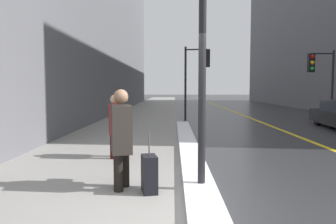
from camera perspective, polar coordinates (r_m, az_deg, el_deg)
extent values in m
plane|color=#2D2D30|center=(4.53, 4.46, -17.18)|extent=(160.00, 160.00, 0.00)
cube|color=gray|center=(19.36, -4.22, -0.71)|extent=(4.00, 80.00, 0.01)
cube|color=gold|center=(19.75, 13.39, -0.73)|extent=(0.16, 80.00, 0.00)
cube|color=white|center=(9.39, 3.50, -5.57)|extent=(0.52, 11.52, 0.12)
cylinder|color=black|center=(5.33, 6.04, 15.96)|extent=(0.12, 0.12, 5.48)
cylinder|color=black|center=(16.99, 3.05, 4.96)|extent=(0.11, 0.11, 3.77)
cylinder|color=black|center=(17.05, 4.95, 10.80)|extent=(1.10, 0.23, 0.07)
cube|color=black|center=(16.98, 6.82, 9.29)|extent=(0.33, 0.24, 0.90)
sphere|color=red|center=(17.12, 6.84, 10.21)|extent=(0.19, 0.19, 0.19)
sphere|color=orange|center=(17.09, 6.83, 9.25)|extent=(0.19, 0.19, 0.19)
sphere|color=green|center=(17.07, 6.82, 8.29)|extent=(0.19, 0.19, 0.19)
cylinder|color=black|center=(17.83, 26.71, 4.00)|extent=(0.11, 0.11, 3.47)
cylinder|color=black|center=(17.64, 25.32, 9.20)|extent=(1.10, 0.16, 0.07)
cube|color=black|center=(17.34, 23.67, 7.85)|extent=(0.32, 0.22, 0.90)
sphere|color=red|center=(17.26, 23.88, 8.82)|extent=(0.19, 0.19, 0.19)
sphere|color=orange|center=(17.23, 23.86, 7.86)|extent=(0.19, 0.19, 0.19)
sphere|color=green|center=(17.22, 23.83, 6.91)|extent=(0.19, 0.19, 0.19)
cylinder|color=black|center=(5.54, -7.55, -8.51)|extent=(0.15, 0.15, 0.87)
cylinder|color=black|center=(5.30, -8.64, -9.10)|extent=(0.15, 0.15, 0.87)
cube|color=#2D2823|center=(5.32, -8.15, -2.94)|extent=(0.42, 0.59, 0.77)
sphere|color=#8C664C|center=(5.28, -8.20, 2.66)|extent=(0.24, 0.24, 0.24)
cube|color=black|center=(5.70, -8.40, -4.13)|extent=(0.15, 0.24, 0.28)
cylinder|color=#340C0C|center=(7.94, -8.76, -4.92)|extent=(0.14, 0.14, 0.80)
cylinder|color=#340C0C|center=(7.72, -9.55, -5.19)|extent=(0.14, 0.14, 0.80)
cube|color=#561414|center=(7.76, -9.20, -1.32)|extent=(0.39, 0.54, 0.70)
sphere|color=tan|center=(7.73, -9.24, 2.20)|extent=(0.22, 0.22, 0.22)
cylinder|color=black|center=(16.12, 24.64, -0.92)|extent=(0.26, 0.67, 0.65)
cube|color=black|center=(5.23, -3.27, -10.79)|extent=(0.30, 0.40, 0.60)
cylinder|color=#4C4C51|center=(5.12, -3.29, -5.65)|extent=(0.02, 0.02, 0.35)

